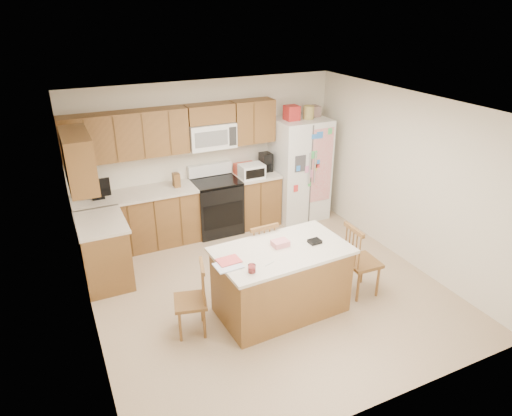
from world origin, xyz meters
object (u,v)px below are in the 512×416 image
refrigerator (300,168)px  windsor_chair_left (192,301)px  stove (216,205)px  island (281,280)px  windsor_chair_right (360,262)px  windsor_chair_back (259,256)px

refrigerator → windsor_chair_left: (-2.76, -2.29, -0.49)m
stove → island: stove is taller
island → windsor_chair_right: size_ratio=1.71×
stove → windsor_chair_left: (-1.19, -2.35, -0.04)m
stove → refrigerator: size_ratio=0.55×
stove → windsor_chair_left: size_ratio=1.24×
stove → windsor_chair_back: stove is taller
windsor_chair_right → refrigerator: bearing=78.5°
windsor_chair_left → windsor_chair_right: size_ratio=0.90×
island → windsor_chair_right: windsor_chair_right is taller
stove → windsor_chair_back: bearing=-92.3°
refrigerator → windsor_chair_right: 2.57m
windsor_chair_back → windsor_chair_right: bearing=-32.3°
windsor_chair_back → windsor_chair_right: size_ratio=0.98×
island → windsor_chair_left: bearing=175.6°
stove → island: 2.44m
windsor_chair_left → windsor_chair_right: bearing=-4.8°
windsor_chair_back → stove: bearing=87.7°
stove → windsor_chair_right: size_ratio=1.12×
windsor_chair_back → windsor_chair_right: windsor_chair_right is taller
refrigerator → windsor_chair_left: bearing=-140.4°
island → windsor_chair_right: bearing=-5.2°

